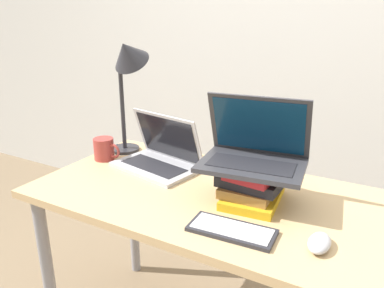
% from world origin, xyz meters
% --- Properties ---
extents(wall_back, '(8.00, 0.05, 2.70)m').
position_xyz_m(wall_back, '(0.00, 1.51, 1.35)').
color(wall_back, silver).
rests_on(wall_back, ground_plane).
extents(desk, '(1.36, 0.70, 0.76)m').
position_xyz_m(desk, '(0.00, 0.35, 0.67)').
color(desk, tan).
rests_on(desk, ground_plane).
extents(laptop_left, '(0.40, 0.30, 0.23)m').
position_xyz_m(laptop_left, '(-0.32, 0.47, 0.81)').
color(laptop_left, '#B2B2B7').
rests_on(laptop_left, desk).
extents(book_stack, '(0.22, 0.28, 0.13)m').
position_xyz_m(book_stack, '(0.14, 0.38, 0.82)').
color(book_stack, gold).
rests_on(book_stack, desk).
extents(laptop_on_books, '(0.38, 0.29, 0.24)m').
position_xyz_m(laptop_on_books, '(0.13, 0.39, 0.94)').
color(laptop_on_books, '#333338').
rests_on(laptop_on_books, book_stack).
extents(wireless_keyboard, '(0.27, 0.13, 0.01)m').
position_xyz_m(wireless_keyboard, '(0.16, 0.14, 0.77)').
color(wireless_keyboard, '#28282D').
rests_on(wireless_keyboard, desk).
extents(mouse, '(0.06, 0.11, 0.03)m').
position_xyz_m(mouse, '(0.41, 0.19, 0.78)').
color(mouse, '#B2B2B7').
rests_on(mouse, desk).
extents(mug, '(0.14, 0.09, 0.10)m').
position_xyz_m(mug, '(-0.59, 0.42, 0.81)').
color(mug, '#9E3833').
rests_on(mug, desk).
extents(desk_lamp, '(0.23, 0.20, 0.56)m').
position_xyz_m(desk_lamp, '(-0.52, 0.53, 1.17)').
color(desk_lamp, '#28282D').
rests_on(desk_lamp, desk).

